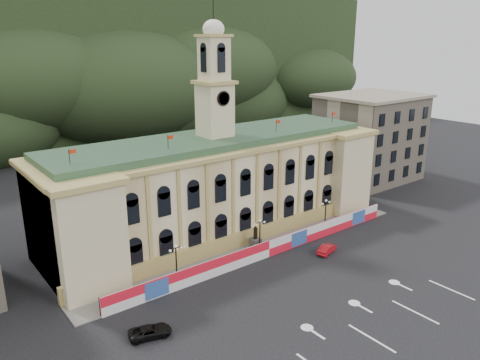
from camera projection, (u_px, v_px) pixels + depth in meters
ground at (351, 301)px, 56.01m from camera, size 260.00×260.00×0.00m
lane_markings at (386, 320)px, 52.24m from camera, size 26.00×10.00×0.02m
hill_ridge at (39, 74)px, 142.39m from camera, size 230.00×80.00×64.00m
city_hall at (217, 184)px, 74.56m from camera, size 56.20×17.60×37.10m
side_building_right at (370, 137)px, 101.82m from camera, size 21.00×17.00×18.60m
hoarding_fence at (269, 248)px, 67.05m from camera, size 50.00×0.44×2.50m
pavement at (256, 250)px, 69.39m from camera, size 56.00×5.50×0.16m
statue at (255, 242)px, 69.25m from camera, size 1.40×1.40×3.72m
lamp_left at (176, 260)px, 59.74m from camera, size 1.96×0.44×5.15m
lamp_center at (260, 233)px, 67.94m from camera, size 1.96×0.44×5.15m
lamp_right at (325, 211)px, 76.15m from camera, size 1.96×0.44×5.15m
red_sedan at (327, 249)px, 68.29m from camera, size 3.60×4.77×1.32m
black_suv at (150, 332)px, 49.21m from camera, size 4.51×5.66×1.27m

